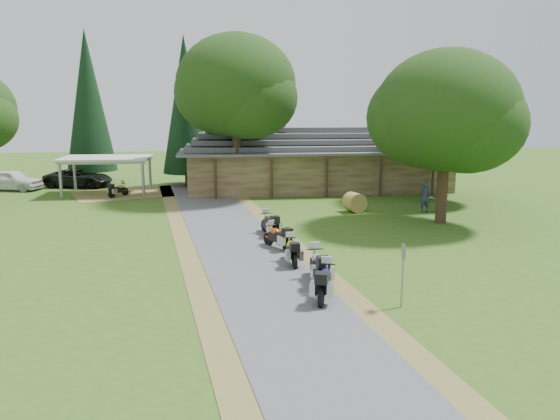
{
  "coord_description": "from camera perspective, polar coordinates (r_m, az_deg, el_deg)",
  "views": [
    {
      "loc": [
        -1.74,
        -19.0,
        6.71
      ],
      "look_at": [
        1.18,
        6.87,
        1.6
      ],
      "focal_mm": 35.0,
      "sensor_mm": 36.0,
      "label": 1
    }
  ],
  "objects": [
    {
      "name": "motorcycle_row_c",
      "position": [
        23.12,
        1.23,
        -4.16
      ],
      "size": [
        0.67,
        1.85,
        1.25
      ],
      "primitive_type": null,
      "rotation": [
        0.0,
        0.0,
        1.61
      ],
      "color": "gold",
      "rests_on": "ground"
    },
    {
      "name": "oak_lodge_right",
      "position": [
        39.54,
        16.97,
        8.07
      ],
      "size": [
        7.3,
        7.3,
        9.88
      ],
      "primitive_type": null,
      "color": "#173610",
      "rests_on": "ground"
    },
    {
      "name": "motorcycle_row_a",
      "position": [
        19.09,
        4.66,
        -7.35
      ],
      "size": [
        1.24,
        2.09,
        1.36
      ],
      "primitive_type": null,
      "rotation": [
        0.0,
        0.0,
        1.25
      ],
      "color": "navy",
      "rests_on": "ground"
    },
    {
      "name": "person_a",
      "position": [
        35.28,
        14.87,
        1.63
      ],
      "size": [
        0.69,
        0.52,
        2.26
      ],
      "primitive_type": "imported",
      "rotation": [
        0.0,
        0.0,
        3.24
      ],
      "color": "#2E3756",
      "rests_on": "ground"
    },
    {
      "name": "oak_driveway",
      "position": [
        31.78,
        16.89,
        7.73
      ],
      "size": [
        7.9,
        7.9,
        10.2
      ],
      "primitive_type": null,
      "color": "#173610",
      "rests_on": "ground"
    },
    {
      "name": "motorcycle_carport_a",
      "position": [
        41.42,
        -16.55,
        2.11
      ],
      "size": [
        1.43,
        1.64,
        1.13
      ],
      "primitive_type": null,
      "rotation": [
        0.0,
        0.0,
        0.92
      ],
      "color": "yellow",
      "rests_on": "ground"
    },
    {
      "name": "ground",
      "position": [
        20.23,
        -1.14,
        -8.27
      ],
      "size": [
        120.0,
        120.0,
        0.0
      ],
      "primitive_type": "plane",
      "color": "#385818",
      "rests_on": "ground"
    },
    {
      "name": "cedar_far",
      "position": [
        48.98,
        -19.35,
        10.09
      ],
      "size": [
        4.1,
        4.1,
        12.73
      ],
      "primitive_type": "cone",
      "color": "black",
      "rests_on": "ground"
    },
    {
      "name": "carport",
      "position": [
        42.9,
        -17.58,
        3.46
      ],
      "size": [
        6.49,
        4.39,
        2.78
      ],
      "primitive_type": null,
      "rotation": [
        0.0,
        0.0,
        -0.02
      ],
      "color": "silver",
      "rests_on": "ground"
    },
    {
      "name": "oak_lodge_left",
      "position": [
        39.66,
        -4.58,
        10.67
      ],
      "size": [
        8.53,
        8.53,
        12.86
      ],
      "primitive_type": null,
      "color": "#173610",
      "rests_on": "ground"
    },
    {
      "name": "sign_post",
      "position": [
        18.62,
        12.68,
        -6.73
      ],
      "size": [
        0.39,
        0.07,
        2.19
      ],
      "primitive_type": null,
      "color": "gray",
      "rests_on": "ground"
    },
    {
      "name": "hay_bale",
      "position": [
        34.46,
        7.8,
        0.79
      ],
      "size": [
        1.45,
        1.38,
        1.21
      ],
      "primitive_type": "cylinder",
      "rotation": [
        1.57,
        0.0,
        0.26
      ],
      "color": "olive",
      "rests_on": "ground"
    },
    {
      "name": "motorcycle_row_e",
      "position": [
        28.14,
        -1.1,
        -1.36
      ],
      "size": [
        1.11,
        1.96,
        1.28
      ],
      "primitive_type": null,
      "rotation": [
        0.0,
        0.0,
        1.86
      ],
      "color": "black",
      "rests_on": "ground"
    },
    {
      "name": "person_b",
      "position": [
        35.61,
        16.28,
        1.44
      ],
      "size": [
        0.67,
        0.56,
        2.02
      ],
      "primitive_type": "imported",
      "rotation": [
        0.0,
        0.0,
        2.85
      ],
      "color": "#2E3756",
      "rests_on": "ground"
    },
    {
      "name": "car_white_sedan",
      "position": [
        47.61,
        -26.29,
        3.08
      ],
      "size": [
        4.1,
        6.55,
        2.03
      ],
      "primitive_type": "imported",
      "rotation": [
        0.0,
        0.0,
        1.3
      ],
      "color": "white",
      "rests_on": "ground"
    },
    {
      "name": "cedar_near",
      "position": [
        45.78,
        -9.83,
        10.15
      ],
      "size": [
        3.99,
        3.99,
        12.15
      ],
      "primitive_type": "cone",
      "color": "black",
      "rests_on": "ground"
    },
    {
      "name": "car_dark_suv",
      "position": [
        47.24,
        -20.32,
        3.62
      ],
      "size": [
        3.88,
        6.28,
        2.24
      ],
      "primitive_type": "imported",
      "rotation": [
        0.0,
        0.0,
        1.32
      ],
      "color": "black",
      "rests_on": "ground"
    },
    {
      "name": "driveway",
      "position": [
        23.99,
        -3.22,
        -5.15
      ],
      "size": [
        51.95,
        51.95,
        0.0
      ],
      "primitive_type": "plane",
      "rotation": [
        0.0,
        0.0,
        0.14
      ],
      "color": "#4F4E51",
      "rests_on": "ground"
    },
    {
      "name": "motorcycle_row_d",
      "position": [
        25.52,
        -0.25,
        -2.69
      ],
      "size": [
        1.47,
        1.87,
        1.25
      ],
      "primitive_type": null,
      "rotation": [
        0.0,
        0.0,
        2.12
      ],
      "color": "#E4490E",
      "rests_on": "ground"
    },
    {
      "name": "lodge",
      "position": [
        43.9,
        3.77,
        5.51
      ],
      "size": [
        21.4,
        9.4,
        4.9
      ],
      "primitive_type": null,
      "color": "brown",
      "rests_on": "ground"
    },
    {
      "name": "motorcycle_row_b",
      "position": [
        20.75,
        4.01,
        -5.72
      ],
      "size": [
        0.76,
        2.11,
        1.43
      ],
      "primitive_type": null,
      "rotation": [
        0.0,
        0.0,
        1.61
      ],
      "color": "#999AA0",
      "rests_on": "ground"
    }
  ]
}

